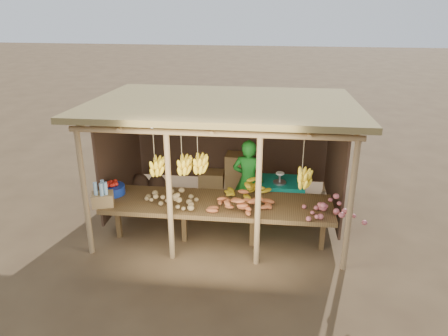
# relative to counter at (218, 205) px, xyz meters

# --- Properties ---
(ground) EXTENTS (60.00, 60.00, 0.00)m
(ground) POSITION_rel_counter_xyz_m (-0.00, 0.95, -0.74)
(ground) COLOR brown
(ground) RESTS_ON ground
(stall_structure) EXTENTS (4.70, 3.50, 2.43)m
(stall_structure) POSITION_rel_counter_xyz_m (0.04, 0.83, 1.16)
(stall_structure) COLOR #A58155
(stall_structure) RESTS_ON ground
(counter) EXTENTS (3.90, 1.05, 0.80)m
(counter) POSITION_rel_counter_xyz_m (0.00, 0.00, 0.00)
(counter) COLOR brown
(counter) RESTS_ON ground
(potato_heap) EXTENTS (0.98, 0.70, 0.36)m
(potato_heap) POSITION_rel_counter_xyz_m (-0.77, -0.19, 0.24)
(potato_heap) COLOR olive
(potato_heap) RESTS_ON counter
(sweet_potato_heap) EXTENTS (0.97, 0.60, 0.36)m
(sweet_potato_heap) POSITION_rel_counter_xyz_m (0.42, -0.18, 0.24)
(sweet_potato_heap) COLOR #AA542B
(sweet_potato_heap) RESTS_ON counter
(onion_heap) EXTENTS (1.02, 0.77, 0.36)m
(onion_heap) POSITION_rel_counter_xyz_m (1.90, -0.30, 0.24)
(onion_heap) COLOR #C45F63
(onion_heap) RESTS_ON counter
(banana_pile) EXTENTS (0.78, 0.60, 0.35)m
(banana_pile) POSITION_rel_counter_xyz_m (0.49, 0.30, 0.24)
(banana_pile) COLOR gold
(banana_pile) RESTS_ON counter
(tomato_basin) EXTENTS (0.44, 0.44, 0.23)m
(tomato_basin) POSITION_rel_counter_xyz_m (-1.90, 0.13, 0.16)
(tomato_basin) COLOR navy
(tomato_basin) RESTS_ON counter
(bottle_box) EXTENTS (0.41, 0.37, 0.44)m
(bottle_box) POSITION_rel_counter_xyz_m (-1.90, -0.33, 0.23)
(bottle_box) COLOR #9F7947
(bottle_box) RESTS_ON counter
(vendor) EXTENTS (0.65, 0.48, 1.63)m
(vendor) POSITION_rel_counter_xyz_m (0.46, 0.92, 0.08)
(vendor) COLOR #19721E
(vendor) RESTS_ON ground
(tarp_crate) EXTENTS (0.83, 0.71, 0.99)m
(tarp_crate) POSITION_rel_counter_xyz_m (1.11, 1.12, -0.33)
(tarp_crate) COLOR brown
(tarp_crate) RESTS_ON ground
(carton_stack) EXTENTS (1.15, 0.44, 0.87)m
(carton_stack) POSITION_rel_counter_xyz_m (-0.01, 2.15, -0.35)
(carton_stack) COLOR #9F7947
(carton_stack) RESTS_ON ground
(burlap_sacks) EXTENTS (0.79, 0.41, 0.56)m
(burlap_sacks) POSITION_rel_counter_xyz_m (-1.75, 1.81, -0.50)
(burlap_sacks) COLOR #452E20
(burlap_sacks) RESTS_ON ground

